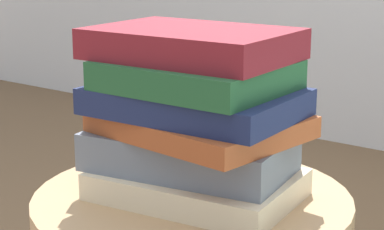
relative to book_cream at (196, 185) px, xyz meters
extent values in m
cube|color=beige|center=(0.00, 0.00, 0.00)|extent=(0.30, 0.23, 0.04)
cube|color=slate|center=(-0.01, 0.01, 0.05)|extent=(0.31, 0.21, 0.05)
cube|color=#994723|center=(0.00, 0.01, 0.09)|extent=(0.29, 0.24, 0.03)
cube|color=#19234C|center=(0.00, 0.01, 0.12)|extent=(0.30, 0.21, 0.04)
cube|color=#1E512D|center=(0.00, 0.01, 0.16)|extent=(0.25, 0.20, 0.04)
cube|color=maroon|center=(-0.02, 0.01, 0.20)|extent=(0.29, 0.21, 0.04)
camera|label=1|loc=(0.57, -0.77, 0.35)|focal=65.29mm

